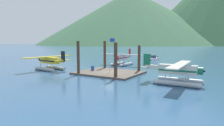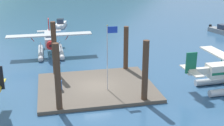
{
  "view_description": "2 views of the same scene",
  "coord_description": "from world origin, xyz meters",
  "px_view_note": "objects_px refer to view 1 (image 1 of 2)",
  "views": [
    {
      "loc": [
        17.68,
        -27.82,
        5.41
      ],
      "look_at": [
        -1.38,
        3.22,
        1.47
      ],
      "focal_mm": 30.5,
      "sensor_mm": 36.0,
      "label": 1
    },
    {
      "loc": [
        -4.07,
        -25.9,
        11.52
      ],
      "look_at": [
        1.57,
        0.28,
        2.32
      ],
      "focal_mm": 48.69,
      "sensor_mm": 36.0,
      "label": 2
    }
  ],
  "objects_px": {
    "seaplane_yellow_port_aft": "(50,62)",
    "mooring_buoy": "(49,69)",
    "seaplane_cream_stbd_aft": "(178,72)",
    "seaplane_silver_bow_left": "(122,59)",
    "flagpole": "(110,51)",
    "boat_white_open_north": "(154,59)",
    "fuel_drum": "(93,68)"
  },
  "relations": [
    {
      "from": "boat_white_open_north",
      "to": "seaplane_silver_bow_left",
      "type": "bearing_deg",
      "value": -97.38
    },
    {
      "from": "flagpole",
      "to": "boat_white_open_north",
      "type": "height_order",
      "value": "flagpole"
    },
    {
      "from": "seaplane_cream_stbd_aft",
      "to": "seaplane_silver_bow_left",
      "type": "bearing_deg",
      "value": 138.11
    },
    {
      "from": "fuel_drum",
      "to": "seaplane_cream_stbd_aft",
      "type": "bearing_deg",
      "value": -8.7
    },
    {
      "from": "flagpole",
      "to": "seaplane_silver_bow_left",
      "type": "height_order",
      "value": "flagpole"
    },
    {
      "from": "fuel_drum",
      "to": "boat_white_open_north",
      "type": "height_order",
      "value": "boat_white_open_north"
    },
    {
      "from": "seaplane_yellow_port_aft",
      "to": "boat_white_open_north",
      "type": "relative_size",
      "value": 2.17
    },
    {
      "from": "fuel_drum",
      "to": "seaplane_yellow_port_aft",
      "type": "bearing_deg",
      "value": -165.57
    },
    {
      "from": "flagpole",
      "to": "seaplane_cream_stbd_aft",
      "type": "relative_size",
      "value": 0.57
    },
    {
      "from": "flagpole",
      "to": "boat_white_open_north",
      "type": "relative_size",
      "value": 1.23
    },
    {
      "from": "seaplane_yellow_port_aft",
      "to": "mooring_buoy",
      "type": "bearing_deg",
      "value": -61.84
    },
    {
      "from": "mooring_buoy",
      "to": "seaplane_yellow_port_aft",
      "type": "distance_m",
      "value": 1.33
    },
    {
      "from": "seaplane_cream_stbd_aft",
      "to": "seaplane_yellow_port_aft",
      "type": "bearing_deg",
      "value": 179.74
    },
    {
      "from": "flagpole",
      "to": "seaplane_silver_bow_left",
      "type": "xyz_separation_m",
      "value": [
        -4.89,
        12.95,
        -2.43
      ]
    },
    {
      "from": "seaplane_silver_bow_left",
      "to": "boat_white_open_north",
      "type": "bearing_deg",
      "value": 82.62
    },
    {
      "from": "flagpole",
      "to": "mooring_buoy",
      "type": "distance_m",
      "value": 13.75
    },
    {
      "from": "flagpole",
      "to": "seaplane_yellow_port_aft",
      "type": "bearing_deg",
      "value": -173.98
    },
    {
      "from": "mooring_buoy",
      "to": "seaplane_cream_stbd_aft",
      "type": "height_order",
      "value": "seaplane_cream_stbd_aft"
    },
    {
      "from": "mooring_buoy",
      "to": "seaplane_silver_bow_left",
      "type": "distance_m",
      "value": 16.89
    },
    {
      "from": "seaplane_cream_stbd_aft",
      "to": "seaplane_yellow_port_aft",
      "type": "distance_m",
      "value": 24.54
    },
    {
      "from": "fuel_drum",
      "to": "boat_white_open_north",
      "type": "bearing_deg",
      "value": 86.66
    },
    {
      "from": "seaplane_cream_stbd_aft",
      "to": "boat_white_open_north",
      "type": "bearing_deg",
      "value": 114.35
    },
    {
      "from": "seaplane_cream_stbd_aft",
      "to": "seaplane_yellow_port_aft",
      "type": "height_order",
      "value": "same"
    },
    {
      "from": "boat_white_open_north",
      "to": "mooring_buoy",
      "type": "bearing_deg",
      "value": -108.4
    },
    {
      "from": "seaplane_silver_bow_left",
      "to": "boat_white_open_north",
      "type": "relative_size",
      "value": 2.15
    },
    {
      "from": "flagpole",
      "to": "fuel_drum",
      "type": "xyz_separation_m",
      "value": [
        -4.42,
        0.88,
        -3.27
      ]
    },
    {
      "from": "fuel_drum",
      "to": "seaplane_silver_bow_left",
      "type": "relative_size",
      "value": 0.08
    },
    {
      "from": "seaplane_cream_stbd_aft",
      "to": "seaplane_silver_bow_left",
      "type": "xyz_separation_m",
      "value": [
        -16.13,
        14.47,
        0.0
      ]
    },
    {
      "from": "fuel_drum",
      "to": "boat_white_open_north",
      "type": "relative_size",
      "value": 0.18
    },
    {
      "from": "seaplane_silver_bow_left",
      "to": "flagpole",
      "type": "bearing_deg",
      "value": -69.31
    },
    {
      "from": "flagpole",
      "to": "fuel_drum",
      "type": "relative_size",
      "value": 6.77
    },
    {
      "from": "seaplane_yellow_port_aft",
      "to": "seaplane_cream_stbd_aft",
      "type": "bearing_deg",
      "value": -0.26
    }
  ]
}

